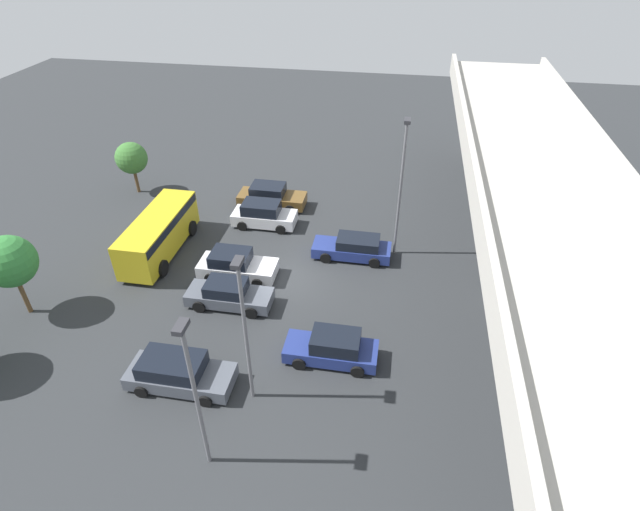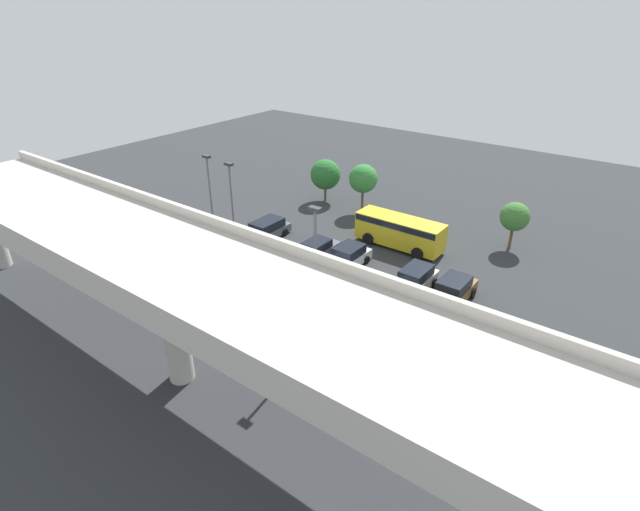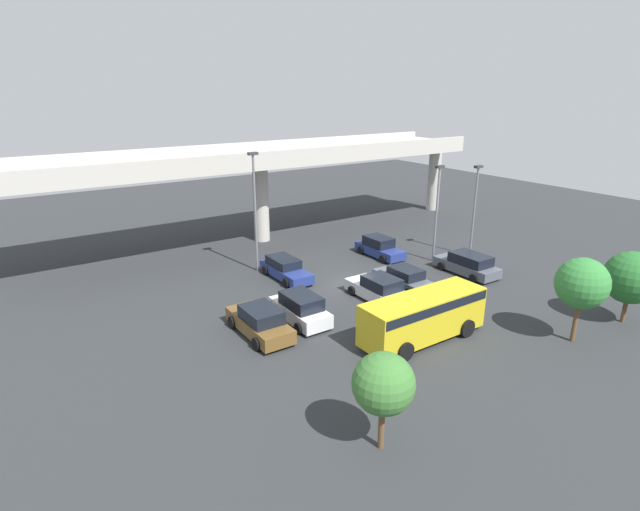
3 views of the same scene
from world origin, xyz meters
TOP-DOWN VIEW (x-y plane):
  - ground_plane at (0.00, 0.00)m, footprint 91.37×91.37m
  - highway_overpass at (0.00, 12.90)m, footprint 43.98×7.25m
  - parked_car_0 at (-8.48, -3.07)m, footprint 2.14×4.87m
  - parked_car_1 at (-5.78, -2.90)m, footprint 2.05×4.31m
  - parked_car_2 at (-3.00, 3.62)m, footprint 1.98×4.83m
  - parked_car_3 at (0.03, -3.02)m, footprint 2.15×4.59m
  - parked_car_4 at (2.69, -2.57)m, footprint 1.98×4.67m
  - parked_car_5 at (5.76, 3.63)m, footprint 1.98×4.47m
  - parked_car_6 at (8.47, -3.04)m, footprint 2.18×4.84m
  - shuttle_bus at (-1.50, -8.43)m, footprint 7.35×2.54m
  - lamp_post_near_aisle at (11.94, -0.36)m, footprint 0.70×0.35m
  - lamp_post_mid_lot at (-3.94, 6.12)m, footprint 0.70×0.35m
  - lamp_post_by_overpass at (8.55, 0.44)m, footprint 0.70×0.35m
  - tree_front_left at (-8.92, -13.73)m, footprint 2.34×2.34m
  - tree_front_centre at (5.11, -13.08)m, footprint 2.70×2.70m

SIDE VIEW (x-z plane):
  - ground_plane at x=0.00m, z-range 0.00..0.00m
  - parked_car_2 at x=-3.00m, z-range -0.03..1.43m
  - parked_car_4 at x=2.69m, z-range -0.05..1.46m
  - parked_car_3 at x=0.03m, z-range -0.07..1.54m
  - parked_car_5 at x=5.76m, z-range -0.06..1.53m
  - parked_car_6 at x=8.47m, z-range -0.04..1.53m
  - parked_car_0 at x=-8.48m, z-range -0.06..1.61m
  - parked_car_1 at x=-5.78m, z-range -0.05..1.68m
  - shuttle_bus at x=-1.50m, z-range 0.26..2.79m
  - tree_front_left at x=-8.92m, z-range 0.79..4.75m
  - tree_front_centre at x=5.11m, z-range 0.98..5.67m
  - lamp_post_near_aisle at x=11.94m, z-range 0.67..7.97m
  - lamp_post_by_overpass at x=8.55m, z-range 0.68..8.16m
  - lamp_post_mid_lot at x=-3.94m, z-range 0.70..9.42m
  - highway_overpass at x=0.00m, z-range 2.73..10.99m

